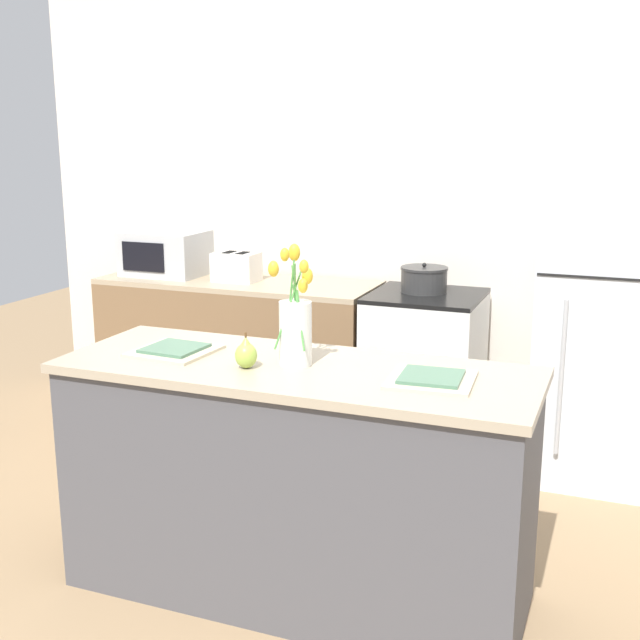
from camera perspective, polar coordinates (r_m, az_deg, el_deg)
ground_plane at (r=3.37m, az=-1.64°, el=-18.61°), size 10.00×10.00×0.00m
back_wall at (r=4.79m, az=7.74°, el=7.98°), size 5.20×0.08×2.70m
kitchen_island at (r=3.15m, az=-1.69°, el=-11.38°), size 1.80×0.66×0.93m
back_counter at (r=4.94m, az=-5.74°, el=-2.34°), size 1.68×0.60×0.91m
stove_range at (r=4.55m, az=7.40°, el=-3.77°), size 0.60×0.61×0.91m
refrigerator at (r=4.32m, az=19.88°, el=0.69°), size 0.68×0.67×1.80m
flower_vase at (r=2.97m, az=-1.77°, el=-0.33°), size 0.15×0.19×0.44m
pear_figurine at (r=2.96m, az=-5.28°, el=-2.42°), size 0.08×0.08×0.13m
plate_setting_left at (r=3.21m, az=-10.31°, el=-2.11°), size 0.31×0.31×0.02m
plate_setting_right at (r=2.82m, az=7.91°, el=-4.15°), size 0.31×0.31×0.02m
toaster at (r=4.79m, az=-5.97°, el=3.79°), size 0.28×0.18×0.17m
cooking_pot at (r=4.48m, az=7.40°, el=2.88°), size 0.26×0.26×0.16m
microwave at (r=5.06m, az=-10.92°, el=4.69°), size 0.48×0.37×0.27m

